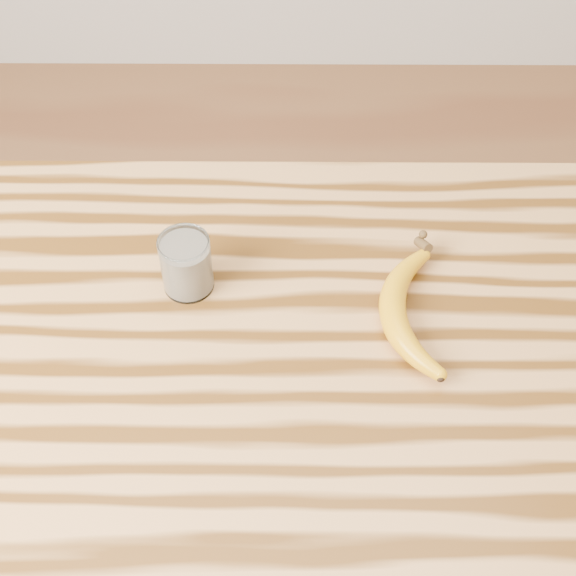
{
  "coord_description": "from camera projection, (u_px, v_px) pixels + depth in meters",
  "views": [
    {
      "loc": [
        0.04,
        -0.6,
        1.76
      ],
      "look_at": [
        0.04,
        0.11,
        0.93
      ],
      "focal_mm": 50.0,
      "sensor_mm": 36.0,
      "label": 1
    }
  ],
  "objects": [
    {
      "name": "banana",
      "position": [
        392.0,
        311.0,
        1.08
      ],
      "size": [
        0.11,
        0.31,
        0.04
      ],
      "primitive_type": null,
      "rotation": [
        0.0,
        0.0,
        -0.0
      ],
      "color": "orange",
      "rests_on": "table"
    },
    {
      "name": "smoothie_glass",
      "position": [
        186.0,
        265.0,
        1.1
      ],
      "size": [
        0.07,
        0.07,
        0.09
      ],
      "color": "white",
      "rests_on": "table"
    },
    {
      "name": "table",
      "position": [
        261.0,
        416.0,
        1.15
      ],
      "size": [
        1.2,
        0.8,
        0.9
      ],
      "color": "#B68147",
      "rests_on": "ground"
    },
    {
      "name": "room",
      "position": [
        243.0,
        71.0,
        0.7
      ],
      "size": [
        4.04,
        4.04,
        2.7
      ],
      "color": "brown",
      "rests_on": "ground"
    }
  ]
}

